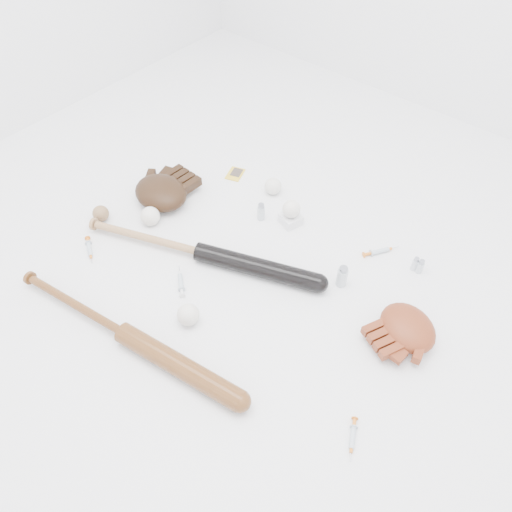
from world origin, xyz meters
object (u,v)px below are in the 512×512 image
Objects in this scene: bat_dark at (200,252)px; bat_wood at (124,333)px; glove_dark at (161,192)px; pedestal at (291,219)px.

bat_wood is at bearing -102.49° from bat_dark.
bat_dark is 0.38m from glove_dark.
glove_dark is 3.77× the size of pedestal.
pedestal is at bearing 47.57° from bat_dark.
bat_wood is 12.75× the size of pedestal.
pedestal is (0.09, 0.80, -0.01)m from bat_wood.
pedestal is (0.15, 0.38, -0.02)m from bat_dark.
bat_wood is at bearing -50.35° from glove_dark.
bat_wood is 0.69m from glove_dark.
glove_dark is (-0.41, 0.55, 0.02)m from bat_wood.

